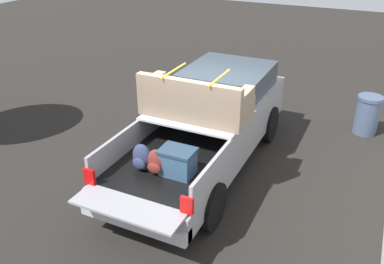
% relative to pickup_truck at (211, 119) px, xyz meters
% --- Properties ---
extents(ground_plane, '(40.00, 40.00, 0.00)m').
position_rel_pickup_truck_xyz_m(ground_plane, '(-0.36, 0.00, -0.97)').
color(ground_plane, black).
extents(pickup_truck, '(6.05, 2.06, 2.23)m').
position_rel_pickup_truck_xyz_m(pickup_truck, '(0.00, 0.00, 0.00)').
color(pickup_truck, gray).
rests_on(pickup_truck, ground_plane).
extents(trash_can, '(0.60, 0.60, 0.98)m').
position_rel_pickup_truck_xyz_m(trash_can, '(2.79, -2.98, -0.47)').
color(trash_can, '#3F4C66').
rests_on(trash_can, ground_plane).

